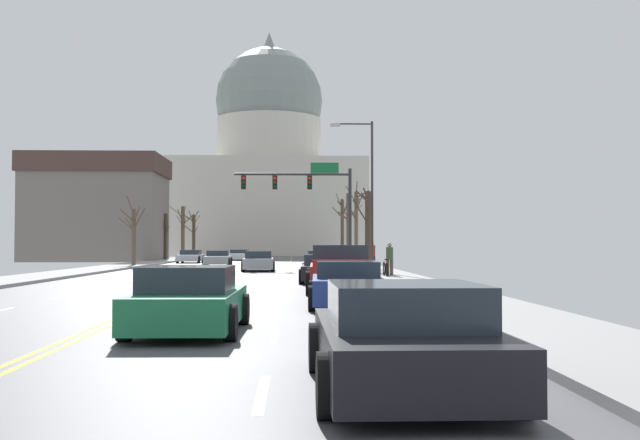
{
  "coord_description": "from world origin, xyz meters",
  "views": [
    {
      "loc": [
        3.86,
        -37.74,
        1.67
      ],
      "look_at": [
        5.9,
        22.45,
        3.59
      ],
      "focal_mm": 42.21,
      "sensor_mm": 36.0,
      "label": 1
    }
  ],
  "objects_px": {
    "sedan_near_06": "(403,341)",
    "sedan_oncoming_00": "(218,259)",
    "sedan_near_00": "(259,262)",
    "pedestrian_01": "(390,257)",
    "sedan_near_01": "(322,264)",
    "street_lamp_right": "(367,183)",
    "sedan_oncoming_02": "(239,255)",
    "sedan_near_05": "(189,302)",
    "sedan_oncoming_01": "(191,257)",
    "pedestrian_00": "(372,254)",
    "sedan_near_02": "(322,269)",
    "signal_gantry": "(309,191)",
    "sedan_near_04": "(347,285)",
    "bicycle_parked": "(385,269)",
    "pickup_truck_near_03": "(340,271)"
  },
  "relations": [
    {
      "from": "sedan_near_02",
      "to": "bicycle_parked",
      "type": "relative_size",
      "value": 2.44
    },
    {
      "from": "street_lamp_right",
      "to": "pedestrian_00",
      "type": "relative_size",
      "value": 5.04
    },
    {
      "from": "sedan_near_00",
      "to": "pickup_truck_near_03",
      "type": "bearing_deg",
      "value": -79.41
    },
    {
      "from": "sedan_near_06",
      "to": "sedan_near_02",
      "type": "bearing_deg",
      "value": 90.11
    },
    {
      "from": "sedan_near_06",
      "to": "sedan_oncoming_02",
      "type": "relative_size",
      "value": 0.92
    },
    {
      "from": "sedan_near_00",
      "to": "pedestrian_01",
      "type": "relative_size",
      "value": 2.91
    },
    {
      "from": "sedan_near_05",
      "to": "sedan_oncoming_01",
      "type": "xyz_separation_m",
      "value": [
        -7.23,
        52.6,
        -0.04
      ]
    },
    {
      "from": "sedan_near_01",
      "to": "sedan_near_04",
      "type": "xyz_separation_m",
      "value": [
        -0.08,
        -19.71,
        -0.05
      ]
    },
    {
      "from": "sedan_near_04",
      "to": "sedan_oncoming_02",
      "type": "xyz_separation_m",
      "value": [
        -6.99,
        56.44,
        -0.03
      ]
    },
    {
      "from": "sedan_near_02",
      "to": "pedestrian_01",
      "type": "xyz_separation_m",
      "value": [
        3.38,
        3.68,
        0.45
      ]
    },
    {
      "from": "signal_gantry",
      "to": "sedan_oncoming_01",
      "type": "distance_m",
      "value": 19.79
    },
    {
      "from": "pickup_truck_near_03",
      "to": "sedan_near_04",
      "type": "relative_size",
      "value": 1.23
    },
    {
      "from": "signal_gantry",
      "to": "sedan_near_02",
      "type": "relative_size",
      "value": 1.83
    },
    {
      "from": "sedan_oncoming_02",
      "to": "pedestrian_01",
      "type": "bearing_deg",
      "value": -75.87
    },
    {
      "from": "street_lamp_right",
      "to": "sedan_near_06",
      "type": "height_order",
      "value": "street_lamp_right"
    },
    {
      "from": "sedan_near_06",
      "to": "pedestrian_00",
      "type": "height_order",
      "value": "pedestrian_00"
    },
    {
      "from": "sedan_near_04",
      "to": "sedan_near_05",
      "type": "distance_m",
      "value": 6.63
    },
    {
      "from": "sedan_oncoming_00",
      "to": "sedan_near_02",
      "type": "bearing_deg",
      "value": -74.44
    },
    {
      "from": "pickup_truck_near_03",
      "to": "sedan_near_06",
      "type": "xyz_separation_m",
      "value": [
        -0.36,
        -17.58,
        -0.15
      ]
    },
    {
      "from": "street_lamp_right",
      "to": "sedan_oncoming_00",
      "type": "distance_m",
      "value": 19.22
    },
    {
      "from": "sedan_near_06",
      "to": "sedan_oncoming_01",
      "type": "relative_size",
      "value": 1.0
    },
    {
      "from": "sedan_oncoming_01",
      "to": "sedan_near_06",
      "type": "bearing_deg",
      "value": -79.86
    },
    {
      "from": "street_lamp_right",
      "to": "sedan_oncoming_02",
      "type": "bearing_deg",
      "value": 105.58
    },
    {
      "from": "sedan_oncoming_01",
      "to": "pedestrian_00",
      "type": "xyz_separation_m",
      "value": [
        13.94,
        -21.31,
        0.52
      ]
    },
    {
      "from": "street_lamp_right",
      "to": "pickup_truck_near_03",
      "type": "relative_size",
      "value": 1.55
    },
    {
      "from": "sedan_near_00",
      "to": "pedestrian_01",
      "type": "distance_m",
      "value": 12.49
    },
    {
      "from": "sedan_near_01",
      "to": "pedestrian_00",
      "type": "relative_size",
      "value": 2.59
    },
    {
      "from": "sedan_near_05",
      "to": "bicycle_parked",
      "type": "relative_size",
      "value": 2.47
    },
    {
      "from": "street_lamp_right",
      "to": "sedan_oncoming_01",
      "type": "distance_m",
      "value": 28.65
    },
    {
      "from": "sedan_oncoming_00",
      "to": "pedestrian_01",
      "type": "xyz_separation_m",
      "value": [
        10.44,
        -21.67,
        0.47
      ]
    },
    {
      "from": "street_lamp_right",
      "to": "sedan_near_00",
      "type": "distance_m",
      "value": 9.01
    },
    {
      "from": "signal_gantry",
      "to": "sedan_oncoming_02",
      "type": "xyz_separation_m",
      "value": [
        -6.55,
        25.88,
        -4.67
      ]
    },
    {
      "from": "street_lamp_right",
      "to": "sedan_near_02",
      "type": "height_order",
      "value": "street_lamp_right"
    },
    {
      "from": "sedan_oncoming_02",
      "to": "sedan_near_01",
      "type": "bearing_deg",
      "value": -79.11
    },
    {
      "from": "sedan_oncoming_00",
      "to": "sedan_oncoming_01",
      "type": "height_order",
      "value": "sedan_oncoming_00"
    },
    {
      "from": "pickup_truck_near_03",
      "to": "pedestrian_00",
      "type": "distance_m",
      "value": 19.72
    },
    {
      "from": "sedan_near_06",
      "to": "sedan_near_01",
      "type": "bearing_deg",
      "value": 89.56
    },
    {
      "from": "sedan_near_02",
      "to": "pedestrian_01",
      "type": "height_order",
      "value": "pedestrian_01"
    },
    {
      "from": "sedan_near_06",
      "to": "sedan_oncoming_00",
      "type": "xyz_separation_m",
      "value": [
        -7.1,
        49.2,
        -0.03
      ]
    },
    {
      "from": "sedan_near_00",
      "to": "sedan_near_05",
      "type": "height_order",
      "value": "sedan_near_05"
    },
    {
      "from": "sedan_near_06",
      "to": "sedan_oncoming_01",
      "type": "height_order",
      "value": "sedan_near_06"
    },
    {
      "from": "sedan_near_02",
      "to": "bicycle_parked",
      "type": "distance_m",
      "value": 4.6
    },
    {
      "from": "sedan_oncoming_00",
      "to": "sedan_near_05",
      "type": "bearing_deg",
      "value": -84.88
    },
    {
      "from": "pickup_truck_near_03",
      "to": "pedestrian_00",
      "type": "bearing_deg",
      "value": 80.84
    },
    {
      "from": "sedan_near_01",
      "to": "sedan_near_05",
      "type": "xyz_separation_m",
      "value": [
        -3.45,
        -25.41,
        -0.03
      ]
    },
    {
      "from": "sedan_near_04",
      "to": "bicycle_parked",
      "type": "height_order",
      "value": "sedan_near_04"
    },
    {
      "from": "sedan_near_00",
      "to": "sedan_near_01",
      "type": "bearing_deg",
      "value": -61.59
    },
    {
      "from": "pickup_truck_near_03",
      "to": "sedan_near_05",
      "type": "relative_size",
      "value": 1.24
    },
    {
      "from": "sedan_near_06",
      "to": "sedan_oncoming_01",
      "type": "bearing_deg",
      "value": 100.14
    },
    {
      "from": "sedan_near_02",
      "to": "sedan_oncoming_02",
      "type": "distance_m",
      "value": 44.56
    }
  ]
}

